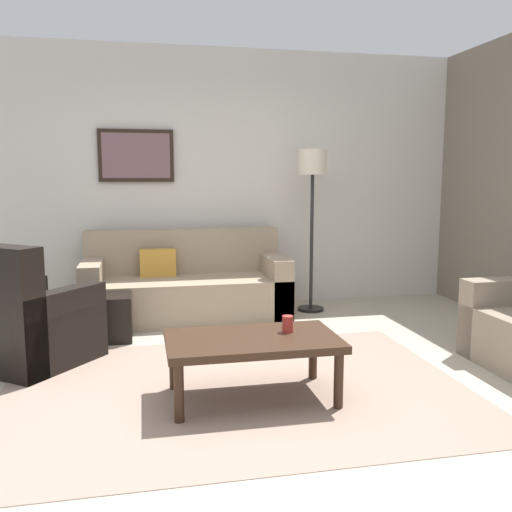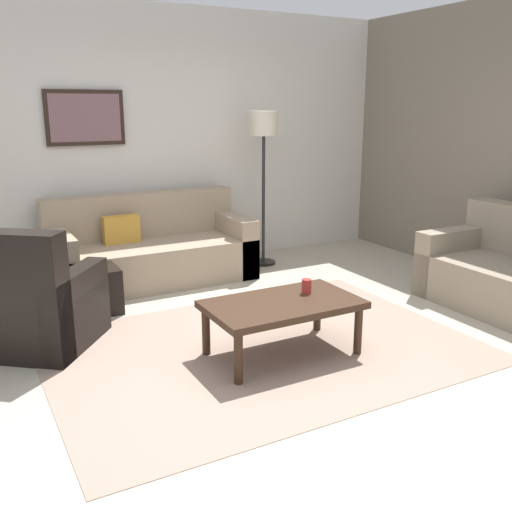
{
  "view_description": "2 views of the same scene",
  "coord_description": "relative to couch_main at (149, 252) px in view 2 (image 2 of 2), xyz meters",
  "views": [
    {
      "loc": [
        -0.6,
        -3.51,
        1.42
      ],
      "look_at": [
        0.22,
        0.41,
        0.85
      ],
      "focal_mm": 38.62,
      "sensor_mm": 36.0,
      "label": 1
    },
    {
      "loc": [
        -1.94,
        -3.46,
        1.77
      ],
      "look_at": [
        -0.02,
        0.04,
        0.71
      ],
      "focal_mm": 39.93,
      "sensor_mm": 36.0,
      "label": 2
    }
  ],
  "objects": [
    {
      "name": "armchair_leather",
      "position": [
        -1.33,
        -1.28,
        0.01
      ],
      "size": [
        1.12,
        1.12,
        0.95
      ],
      "color": "black",
      "rests_on": "ground_plane"
    },
    {
      "name": "rear_partition",
      "position": [
        0.17,
        0.5,
        1.1
      ],
      "size": [
        6.0,
        0.12,
        2.8
      ],
      "primitive_type": "cube",
      "color": "silver",
      "rests_on": "ground_plane"
    },
    {
      "name": "coffee_table",
      "position": [
        0.25,
        -2.26,
        0.06
      ],
      "size": [
        1.1,
        0.64,
        0.41
      ],
      "color": "#382316",
      "rests_on": "ground_plane"
    },
    {
      "name": "lamp_standing",
      "position": [
        1.34,
        -0.05,
        1.11
      ],
      "size": [
        0.32,
        0.32,
        1.71
      ],
      "color": "black",
      "rests_on": "ground_plane"
    },
    {
      "name": "area_rug",
      "position": [
        0.17,
        -2.1,
        -0.29
      ],
      "size": [
        3.1,
        2.24,
        0.01
      ],
      "primitive_type": "cube",
      "color": "gray",
      "rests_on": "ground_plane"
    },
    {
      "name": "framed_artwork",
      "position": [
        -0.46,
        0.41,
        1.35
      ],
      "size": [
        0.78,
        0.04,
        0.55
      ],
      "color": "black"
    },
    {
      "name": "couch_main",
      "position": [
        0.0,
        0.0,
        0.0
      ],
      "size": [
        2.02,
        0.9,
        0.88
      ],
      "color": "gray",
      "rests_on": "ground_plane"
    },
    {
      "name": "cup",
      "position": [
        0.5,
        -2.19,
        0.17
      ],
      "size": [
        0.07,
        0.07,
        0.11
      ],
      "primitive_type": "cylinder",
      "color": "#B2332D",
      "rests_on": "coffee_table"
    },
    {
      "name": "ground_plane",
      "position": [
        0.17,
        -2.1,
        -0.3
      ],
      "size": [
        8.0,
        8.0,
        0.0
      ],
      "primitive_type": "plane",
      "color": "#B2A893"
    },
    {
      "name": "ottoman",
      "position": [
        -0.81,
        -0.63,
        -0.1
      ],
      "size": [
        0.56,
        0.56,
        0.4
      ],
      "primitive_type": "cube",
      "color": "black",
      "rests_on": "ground_plane"
    }
  ]
}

